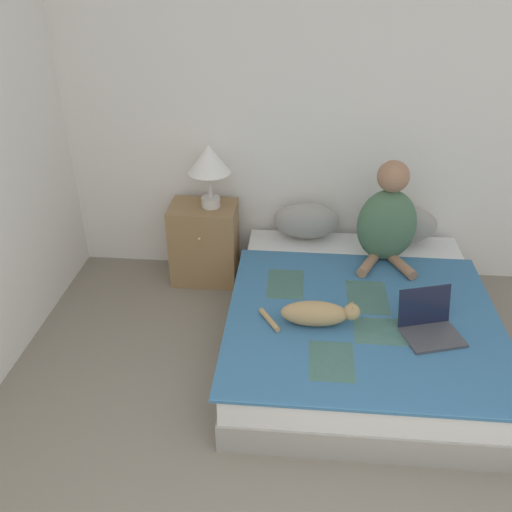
{
  "coord_description": "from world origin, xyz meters",
  "views": [
    {
      "loc": [
        -0.24,
        -0.59,
        2.38
      ],
      "look_at": [
        -0.49,
        2.2,
        0.73
      ],
      "focal_mm": 38.0,
      "sensor_mm": 36.0,
      "label": 1
    }
  ],
  "objects_px": {
    "laptop_open": "(430,326)",
    "person_sitting": "(388,220)",
    "pillow_near": "(306,221)",
    "pillow_far": "(403,225)",
    "table_lamp": "(209,162)",
    "bed": "(358,324)",
    "nightstand": "(205,243)",
    "cat_tabby": "(317,313)"
  },
  "relations": [
    {
      "from": "person_sitting",
      "to": "table_lamp",
      "type": "bearing_deg",
      "value": 169.58
    },
    {
      "from": "nightstand",
      "to": "pillow_far",
      "type": "bearing_deg",
      "value": 1.76
    },
    {
      "from": "nightstand",
      "to": "laptop_open",
      "type": "bearing_deg",
      "value": -35.27
    },
    {
      "from": "bed",
      "to": "laptop_open",
      "type": "relative_size",
      "value": 4.84
    },
    {
      "from": "cat_tabby",
      "to": "nightstand",
      "type": "bearing_deg",
      "value": 128.31
    },
    {
      "from": "person_sitting",
      "to": "cat_tabby",
      "type": "distance_m",
      "value": 0.96
    },
    {
      "from": "table_lamp",
      "to": "pillow_near",
      "type": "bearing_deg",
      "value": 3.82
    },
    {
      "from": "cat_tabby",
      "to": "laptop_open",
      "type": "relative_size",
      "value": 1.54
    },
    {
      "from": "pillow_far",
      "to": "table_lamp",
      "type": "xyz_separation_m",
      "value": [
        -1.44,
        -0.05,
        0.46
      ]
    },
    {
      "from": "pillow_far",
      "to": "person_sitting",
      "type": "height_order",
      "value": "person_sitting"
    },
    {
      "from": "bed",
      "to": "table_lamp",
      "type": "relative_size",
      "value": 3.99
    },
    {
      "from": "table_lamp",
      "to": "person_sitting",
      "type": "bearing_deg",
      "value": -10.42
    },
    {
      "from": "laptop_open",
      "to": "table_lamp",
      "type": "bearing_deg",
      "value": 126.68
    },
    {
      "from": "nightstand",
      "to": "table_lamp",
      "type": "distance_m",
      "value": 0.67
    },
    {
      "from": "laptop_open",
      "to": "table_lamp",
      "type": "xyz_separation_m",
      "value": [
        -1.45,
        1.07,
        0.55
      ]
    },
    {
      "from": "person_sitting",
      "to": "nightstand",
      "type": "height_order",
      "value": "person_sitting"
    },
    {
      "from": "laptop_open",
      "to": "table_lamp",
      "type": "distance_m",
      "value": 1.88
    },
    {
      "from": "laptop_open",
      "to": "nightstand",
      "type": "distance_m",
      "value": 1.86
    },
    {
      "from": "bed",
      "to": "person_sitting",
      "type": "bearing_deg",
      "value": 70.31
    },
    {
      "from": "person_sitting",
      "to": "cat_tabby",
      "type": "xyz_separation_m",
      "value": [
        -0.48,
        -0.8,
        -0.24
      ]
    },
    {
      "from": "table_lamp",
      "to": "bed",
      "type": "bearing_deg",
      "value": -35.4
    },
    {
      "from": "cat_tabby",
      "to": "laptop_open",
      "type": "bearing_deg",
      "value": -3.88
    },
    {
      "from": "pillow_far",
      "to": "person_sitting",
      "type": "xyz_separation_m",
      "value": [
        -0.17,
        -0.28,
        0.17
      ]
    },
    {
      "from": "pillow_far",
      "to": "nightstand",
      "type": "bearing_deg",
      "value": -178.24
    },
    {
      "from": "nightstand",
      "to": "cat_tabby",
      "type": "bearing_deg",
      "value": -50.35
    },
    {
      "from": "pillow_far",
      "to": "table_lamp",
      "type": "bearing_deg",
      "value": -178.09
    },
    {
      "from": "pillow_far",
      "to": "laptop_open",
      "type": "distance_m",
      "value": 1.12
    },
    {
      "from": "person_sitting",
      "to": "laptop_open",
      "type": "distance_m",
      "value": 0.89
    },
    {
      "from": "pillow_near",
      "to": "pillow_far",
      "type": "distance_m",
      "value": 0.72
    },
    {
      "from": "pillow_near",
      "to": "person_sitting",
      "type": "xyz_separation_m",
      "value": [
        0.55,
        -0.28,
        0.17
      ]
    },
    {
      "from": "cat_tabby",
      "to": "person_sitting",
      "type": "bearing_deg",
      "value": 58.08
    },
    {
      "from": "pillow_far",
      "to": "nightstand",
      "type": "distance_m",
      "value": 1.52
    },
    {
      "from": "pillow_far",
      "to": "laptop_open",
      "type": "relative_size",
      "value": 1.27
    },
    {
      "from": "bed",
      "to": "cat_tabby",
      "type": "relative_size",
      "value": 3.14
    },
    {
      "from": "pillow_far",
      "to": "laptop_open",
      "type": "bearing_deg",
      "value": -89.83
    },
    {
      "from": "pillow_near",
      "to": "nightstand",
      "type": "height_order",
      "value": "pillow_near"
    },
    {
      "from": "cat_tabby",
      "to": "table_lamp",
      "type": "xyz_separation_m",
      "value": [
        -0.8,
        1.04,
        0.53
      ]
    },
    {
      "from": "laptop_open",
      "to": "person_sitting",
      "type": "bearing_deg",
      "value": 84.92
    },
    {
      "from": "bed",
      "to": "cat_tabby",
      "type": "distance_m",
      "value": 0.48
    },
    {
      "from": "pillow_near",
      "to": "bed",
      "type": "bearing_deg",
      "value": -66.1
    },
    {
      "from": "cat_tabby",
      "to": "laptop_open",
      "type": "xyz_separation_m",
      "value": [
        0.65,
        -0.03,
        -0.02
      ]
    },
    {
      "from": "person_sitting",
      "to": "pillow_near",
      "type": "bearing_deg",
      "value": 152.98
    }
  ]
}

